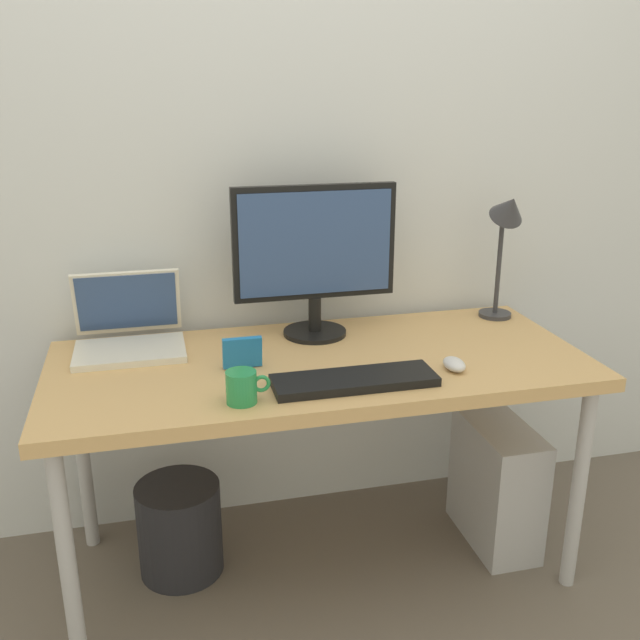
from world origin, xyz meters
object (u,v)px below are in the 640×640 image
Objects in this scene: keyboard at (354,380)px; computer_tower at (496,484)px; photo_frame at (242,352)px; mouse at (454,364)px; wastebasket at (180,528)px; laptop at (129,330)px; desk_lamp at (507,227)px; monitor at (315,252)px; coffee_mug at (242,387)px; desk at (320,377)px.

computer_tower is at bearing 18.33° from keyboard.
keyboard is 0.33m from photo_frame.
mouse is 1.00m from wastebasket.
laptop is 1.24m from desk_lamp.
monitor is 0.64m from desk_lamp.
desk_lamp is at bearing 25.42° from coffee_mug.
monitor reaches higher than desk_lamp.
desk_lamp is 0.84m from computer_tower.
monitor is 1.58× the size of laptop.
monitor reaches higher than keyboard.
keyboard reaches higher than wastebasket.
mouse is at bearing 5.70° from keyboard.
mouse is at bearing -50.34° from monitor.
wastebasket is (-1.03, 0.09, -0.06)m from computer_tower.
keyboard is at bearing 7.33° from coffee_mug.
desk is 3.07× the size of monitor.
laptop is 3.56× the size of mouse.
coffee_mug is at bearing -60.73° from wastebasket.
monitor is at bearing 91.60° from keyboard.
desk_lamp is (0.64, 0.00, 0.05)m from monitor.
photo_frame is 0.99m from computer_tower.
computer_tower is (-0.08, -0.22, -0.81)m from desk_lamp.
laptop is at bearing 157.22° from desk.
monitor reaches higher than coffee_mug.
laptop is 0.97m from mouse.
desk_lamp is at bearing 70.28° from computer_tower.
coffee_mug is (-0.31, -0.04, 0.03)m from keyboard.
coffee_mug reaches higher than keyboard.
monitor is at bearing 80.60° from desk.
monitor is 1.15× the size of keyboard.
keyboard is at bearing -161.67° from computer_tower.
laptop reaches higher than photo_frame.
coffee_mug is (-0.61, -0.07, 0.03)m from mouse.
computer_tower is at bearing 31.26° from mouse.
mouse is at bearing -148.74° from computer_tower.
desk_lamp is 3.92× the size of coffee_mug.
desk reaches higher than computer_tower.
desk is 0.66m from wastebasket.
photo_frame reaches higher than computer_tower.
photo_frame is (-0.26, -0.22, -0.22)m from monitor.
keyboard is (0.58, -0.42, -0.05)m from laptop.
wastebasket is at bearing 162.85° from mouse.
keyboard is 4.89× the size of mouse.
coffee_mug reaches higher than computer_tower.
mouse is at bearing -17.15° from wastebasket.
desk_lamp is at bearing 6.98° from wastebasket.
keyboard is (0.01, -0.41, -0.26)m from monitor.
desk is 0.37m from coffee_mug.
photo_frame is at bearing -166.13° from desk_lamp.
coffee_mug is at bearing -172.67° from keyboard.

